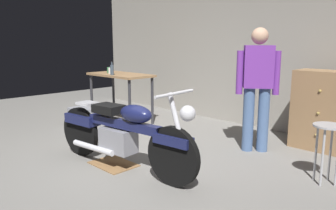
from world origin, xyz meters
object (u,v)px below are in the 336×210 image
wooden_dresser (324,111)px  storage_bin (82,117)px  person_standing (257,84)px  mug_white_ceramic (111,71)px  mug_green_speckled (109,70)px  mug_black_matte (111,69)px  shop_stool (328,138)px  motorcycle (122,132)px  bottle (112,70)px

wooden_dresser → storage_bin: (-3.49, -1.72, -0.38)m
person_standing → mug_white_ceramic: person_standing is taller
wooden_dresser → mug_white_ceramic: (-3.44, -1.10, 0.41)m
mug_white_ceramic → mug_green_speckled: bearing=153.7°
mug_green_speckled → person_standing: bearing=5.9°
mug_green_speckled → mug_black_matte: bearing=137.8°
shop_stool → mug_black_matte: size_ratio=5.46×
person_standing → wooden_dresser: (0.64, 0.73, -0.38)m
mug_white_ceramic → wooden_dresser: bearing=17.8°
person_standing → mug_green_speckled: (-2.95, -0.31, 0.03)m
shop_stool → wooden_dresser: wooden_dresser is taller
storage_bin → mug_white_ceramic: bearing=85.6°
person_standing → mug_white_ceramic: bearing=-29.9°
person_standing → shop_stool: (1.10, -0.43, -0.43)m
motorcycle → person_standing: (0.76, 1.71, 0.48)m
person_standing → mug_green_speckled: 2.97m
motorcycle → person_standing: bearing=59.9°
shop_stool → storage_bin: size_ratio=1.45×
mug_black_matte → mug_green_speckled: mug_green_speckled is taller
shop_stool → mug_white_ceramic: 3.93m
motorcycle → shop_stool: bearing=28.3°
storage_bin → mug_white_ceramic: size_ratio=3.83×
storage_bin → mug_black_matte: 1.24m
motorcycle → mug_green_speckled: mug_green_speckled is taller
bottle → person_standing: bearing=10.6°
wooden_dresser → motorcycle: bearing=-119.8°
person_standing → mug_black_matte: 3.20m
mug_black_matte → mug_green_speckled: 0.32m
person_standing → bottle: (-2.61, -0.49, 0.07)m
motorcycle → mug_green_speckled: bearing=141.3°
motorcycle → wooden_dresser: wooden_dresser is taller
mug_green_speckled → bottle: size_ratio=0.48×
storage_bin → mug_black_matte: bearing=110.7°
person_standing → mug_white_ceramic: size_ratio=14.52×
storage_bin → mug_green_speckled: 1.05m
mug_white_ceramic → motorcycle: bearing=-32.9°
person_standing → bottle: person_standing is taller
motorcycle → shop_stool: 2.25m
shop_stool → mug_white_ceramic: (-3.91, 0.05, 0.46)m
shop_stool → bottle: bearing=-179.1°
motorcycle → bottle: bearing=140.5°
storage_bin → motorcycle: bearing=-18.9°
motorcycle → storage_bin: size_ratio=4.97×
motorcycle → shop_stool: size_ratio=3.41×
person_standing → storage_bin: 3.11m
wooden_dresser → mug_black_matte: (-3.83, -0.81, 0.40)m
wooden_dresser → storage_bin: bearing=-153.8°
motorcycle → wooden_dresser: 2.80m
storage_bin → mug_green_speckled: (-0.10, 0.68, 0.78)m
person_standing → wooden_dresser: size_ratio=1.52×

